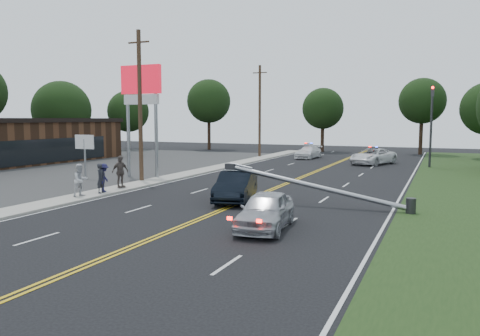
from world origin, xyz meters
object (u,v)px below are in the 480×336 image
at_px(small_sign, 85,146).
at_px(bystander_b, 80,180).
at_px(emergency_a, 373,156).
at_px(bystander_c, 104,178).
at_px(emergency_b, 308,152).
at_px(waiting_sedan, 266,210).
at_px(bystander_d, 120,172).
at_px(pylon_sign, 141,94).
at_px(bystander_a, 101,178).
at_px(crashed_sedan, 236,186).
at_px(traffic_signal, 431,119).
at_px(utility_pole_mid, 140,106).
at_px(utility_pole_far, 260,111).
at_px(fallen_streetlight, 325,188).

xyz_separation_m(small_sign, bystander_b, (5.72, -6.77, -1.34)).
height_order(emergency_a, bystander_c, bystander_c).
xyz_separation_m(small_sign, emergency_b, (10.09, 22.87, -1.68)).
bearing_deg(waiting_sedan, emergency_b, 95.63).
xyz_separation_m(bystander_c, bystander_d, (-0.18, 1.68, 0.16)).
height_order(small_sign, emergency_a, small_sign).
height_order(pylon_sign, bystander_a, pylon_sign).
distance_m(pylon_sign, emergency_b, 22.53).
bearing_deg(waiting_sedan, pylon_sign, 133.53).
bearing_deg(crashed_sedan, waiting_sedan, -69.14).
relative_size(pylon_sign, traffic_signal, 1.13).
bearing_deg(utility_pole_mid, pylon_sign, 123.02).
bearing_deg(emergency_a, pylon_sign, -108.47).
bearing_deg(bystander_d, bystander_b, -163.80).
bearing_deg(small_sign, utility_pole_far, 77.69).
bearing_deg(utility_pole_mid, fallen_streetlight, -16.64).
distance_m(utility_pole_mid, bystander_a, 6.94).
xyz_separation_m(fallen_streetlight, bystander_d, (-12.50, 0.61, 0.17)).
bearing_deg(bystander_d, fallen_streetlight, -77.06).
relative_size(small_sign, crashed_sedan, 0.67).
bearing_deg(bystander_d, pylon_sign, 37.83).
distance_m(bystander_c, bystander_d, 1.70).
xyz_separation_m(traffic_signal, emergency_b, (-12.21, 4.87, -3.56)).
bearing_deg(emergency_b, bystander_b, -92.32).
relative_size(small_sign, traffic_signal, 0.44).
bearing_deg(traffic_signal, utility_pole_mid, -134.20).
bearing_deg(bystander_b, emergency_b, 1.83).
relative_size(traffic_signal, utility_pole_mid, 0.70).
distance_m(traffic_signal, bystander_d, 27.26).
relative_size(fallen_streetlight, utility_pole_far, 0.94).
xyz_separation_m(fallen_streetlight, bystander_c, (-12.32, -1.08, 0.00)).
height_order(pylon_sign, crashed_sedan, pylon_sign).
bearing_deg(bystander_a, crashed_sedan, -89.88).
bearing_deg(bystander_d, small_sign, 74.92).
height_order(utility_pole_mid, bystander_b, utility_pole_mid).
xyz_separation_m(utility_pole_far, bystander_a, (1.17, -27.45, -4.14)).
relative_size(waiting_sedan, bystander_a, 2.57).
bearing_deg(small_sign, waiting_sedan, -28.59).
distance_m(crashed_sedan, bystander_c, 7.78).
xyz_separation_m(bystander_b, bystander_c, (0.15, 1.69, -0.07)).
xyz_separation_m(small_sign, fallen_streetlight, (18.19, -4.00, -1.41)).
xyz_separation_m(pylon_sign, small_sign, (-3.50, -2.00, -3.66)).
bearing_deg(crashed_sedan, emergency_b, 83.79).
height_order(pylon_sign, bystander_d, pylon_sign).
bearing_deg(bystander_b, traffic_signal, -23.58).
bearing_deg(pylon_sign, bystander_d, -67.90).
bearing_deg(utility_pole_mid, emergency_b, 76.97).
bearing_deg(waiting_sedan, traffic_signal, 72.61).
relative_size(crashed_sedan, bystander_d, 2.40).
bearing_deg(emergency_b, waiting_sedan, -71.56).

